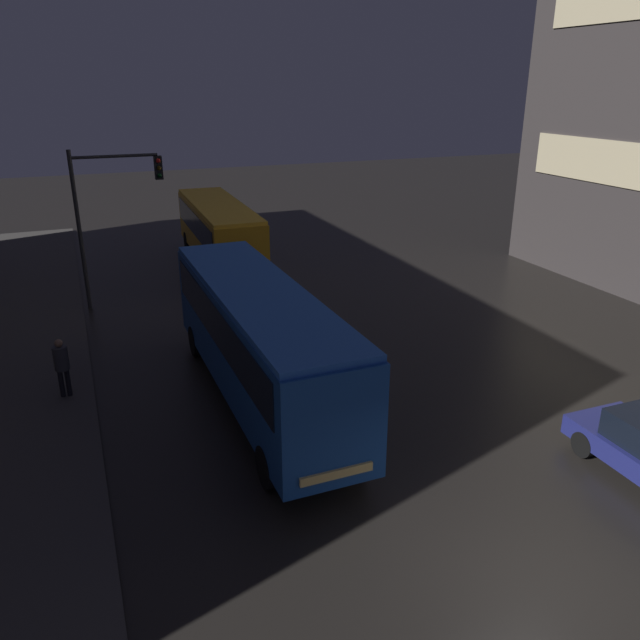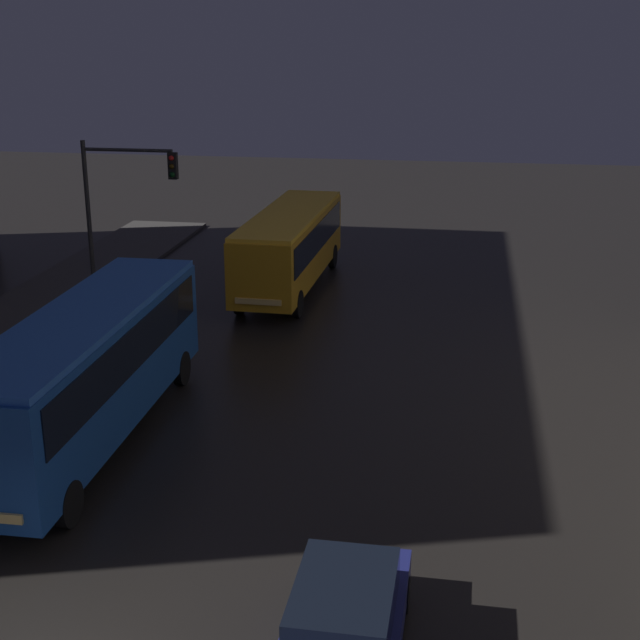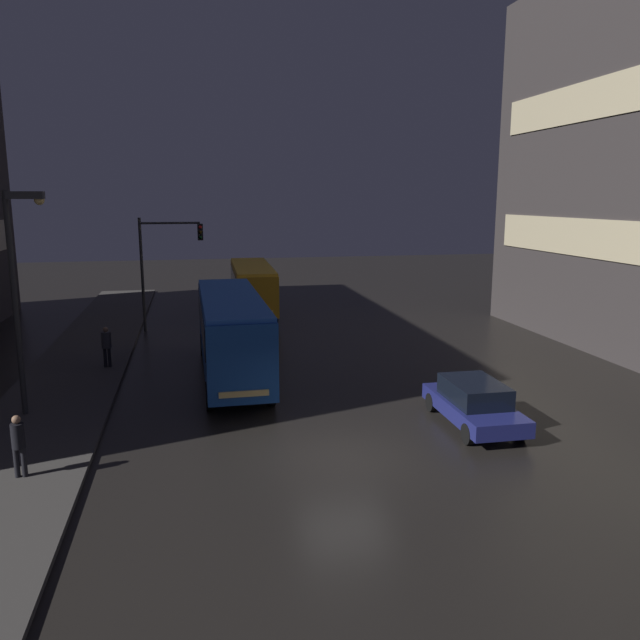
% 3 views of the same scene
% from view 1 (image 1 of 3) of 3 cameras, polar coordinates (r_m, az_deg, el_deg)
% --- Properties ---
extents(ground_plane, '(120.00, 120.00, 0.00)m').
position_cam_1_polar(ground_plane, '(12.80, 19.72, -22.48)').
color(ground_plane, black).
extents(sidewalk_left, '(4.00, 48.00, 0.15)m').
position_cam_1_polar(sidewalk_left, '(18.70, -25.90, -8.29)').
color(sidewalk_left, '#3D3A38').
rests_on(sidewalk_left, ground).
extents(bus_near, '(2.48, 10.71, 3.40)m').
position_cam_1_polar(bus_near, '(17.20, -5.61, -1.19)').
color(bus_near, '#194793').
rests_on(bus_near, ground).
extents(bus_far, '(2.66, 10.07, 3.09)m').
position_cam_1_polar(bus_far, '(31.06, -9.23, 8.34)').
color(bus_far, orange).
rests_on(bus_far, ground).
extents(pedestrian_mid, '(0.46, 0.46, 1.74)m').
position_cam_1_polar(pedestrian_mid, '(18.93, -22.56, -3.59)').
color(pedestrian_mid, black).
rests_on(pedestrian_mid, sidewalk_left).
extents(traffic_light_main, '(3.42, 0.35, 6.21)m').
position_cam_1_polar(traffic_light_main, '(25.77, -18.82, 10.19)').
color(traffic_light_main, '#2D2D2D').
rests_on(traffic_light_main, ground).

